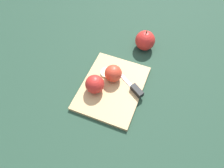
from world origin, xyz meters
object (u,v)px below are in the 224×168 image
object	(u,v)px
apple_half_right	(113,73)
knife	(136,89)
apple_half_left	(95,84)
apple_whole	(145,40)

from	to	relation	value
apple_half_right	knife	size ratio (longest dim) A/B	0.48
apple_half_left	apple_half_right	size ratio (longest dim) A/B	1.06
apple_half_left	apple_whole	world-z (taller)	apple_whole
apple_half_left	apple_whole	bearing A→B (deg)	62.95
apple_half_left	apple_whole	distance (m)	0.33
knife	apple_whole	distance (m)	0.26
apple_half_right	apple_whole	size ratio (longest dim) A/B	0.69
apple_whole	apple_half_left	bearing A→B (deg)	163.81
apple_half_right	apple_whole	bearing A→B (deg)	-178.30
apple_half_right	knife	world-z (taller)	apple_half_right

